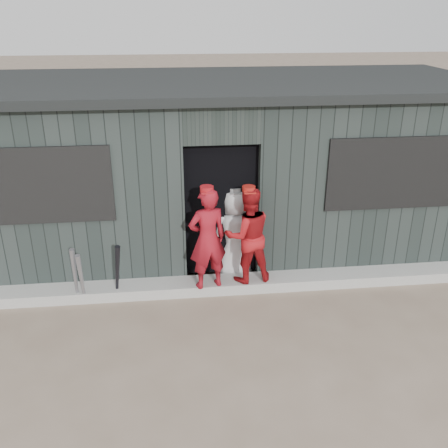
{
  "coord_description": "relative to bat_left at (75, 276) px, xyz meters",
  "views": [
    {
      "loc": [
        -0.66,
        -4.14,
        3.6
      ],
      "look_at": [
        0.0,
        1.8,
        1.0
      ],
      "focal_mm": 40.0,
      "sensor_mm": 36.0,
      "label": 1
    }
  ],
  "objects": [
    {
      "name": "ground",
      "position": [
        1.95,
        -1.67,
        -0.42
      ],
      "size": [
        80.0,
        80.0,
        0.0
      ],
      "primitive_type": "plane",
      "color": "#766251",
      "rests_on": "ground"
    },
    {
      "name": "curb",
      "position": [
        1.95,
        0.15,
        -0.34
      ],
      "size": [
        8.0,
        0.36,
        0.15
      ],
      "primitive_type": "cube",
      "color": "#A09F9A",
      "rests_on": "ground"
    },
    {
      "name": "bat_left",
      "position": [
        0.0,
        0.0,
        0.0
      ],
      "size": [
        0.11,
        0.21,
        0.84
      ],
      "primitive_type": "cone",
      "rotation": [
        0.16,
        0.0,
        0.23
      ],
      "color": "gray",
      "rests_on": "ground"
    },
    {
      "name": "bat_mid",
      "position": [
        0.08,
        -0.05,
        -0.03
      ],
      "size": [
        0.08,
        0.24,
        0.79
      ],
      "primitive_type": "cone",
      "rotation": [
        0.21,
        0.0,
        0.05
      ],
      "color": "gray",
      "rests_on": "ground"
    },
    {
      "name": "bat_right",
      "position": [
        0.53,
        0.03,
        0.01
      ],
      "size": [
        0.18,
        0.28,
        0.85
      ],
      "primitive_type": "cone",
      "rotation": [
        0.25,
        0.0,
        0.46
      ],
      "color": "black",
      "rests_on": "ground"
    },
    {
      "name": "player_red_left",
      "position": [
        1.72,
        0.03,
        0.43
      ],
      "size": [
        0.58,
        0.46,
        1.39
      ],
      "primitive_type": "imported",
      "rotation": [
        0.0,
        0.0,
        3.42
      ],
      "color": "maroon",
      "rests_on": "curb"
    },
    {
      "name": "player_red_right",
      "position": [
        2.27,
        0.15,
        0.4
      ],
      "size": [
        0.71,
        0.58,
        1.33
      ],
      "primitive_type": "imported",
      "rotation": [
        0.0,
        0.0,
        3.27
      ],
      "color": "#A71419",
      "rests_on": "curb"
    },
    {
      "name": "player_grey_back",
      "position": [
        2.14,
        0.53,
        0.25
      ],
      "size": [
        0.74,
        0.57,
        1.34
      ],
      "primitive_type": "imported",
      "rotation": [
        0.0,
        0.0,
        3.39
      ],
      "color": "silver",
      "rests_on": "ground"
    },
    {
      "name": "dugout",
      "position": [
        1.95,
        1.84,
        0.87
      ],
      "size": [
        8.3,
        3.3,
        2.62
      ],
      "color": "black",
      "rests_on": "ground"
    }
  ]
}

